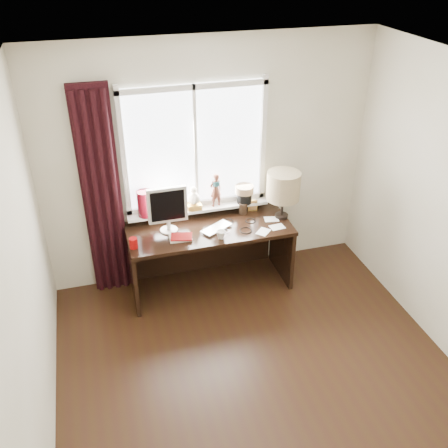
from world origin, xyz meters
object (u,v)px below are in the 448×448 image
object	(u,v)px
mug	(221,234)
desk	(208,242)
laptop	(217,228)
red_cup	(134,243)
monitor	(167,207)
table_lamp	(283,186)

from	to	relation	value
mug	desk	bearing A→B (deg)	100.15
mug	laptop	bearing A→B (deg)	89.48
red_cup	laptop	bearing A→B (deg)	7.34
monitor	mug	bearing A→B (deg)	-31.00
laptop	monitor	xyz separation A→B (m)	(-0.48, 0.11, 0.26)
mug	red_cup	distance (m)	0.86
red_cup	table_lamp	xyz separation A→B (m)	(1.60, 0.17, 0.31)
red_cup	table_lamp	bearing A→B (deg)	6.17
red_cup	monitor	world-z (taller)	monitor
laptop	red_cup	distance (m)	0.87
laptop	table_lamp	bearing A→B (deg)	-25.54
desk	red_cup	bearing A→B (deg)	-161.55
mug	monitor	size ratio (longest dim) A/B	0.18
desk	monitor	bearing A→B (deg)	-173.62
laptop	mug	distance (m)	0.18
table_lamp	laptop	bearing A→B (deg)	-175.21
red_cup	table_lamp	size ratio (longest dim) A/B	0.20
red_cup	desk	world-z (taller)	red_cup
laptop	red_cup	xyz separation A→B (m)	(-0.86, -0.11, 0.04)
desk	table_lamp	distance (m)	1.01
mug	desk	xyz separation A→B (m)	(-0.06, 0.33, -0.29)
laptop	mug	bearing A→B (deg)	-120.86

